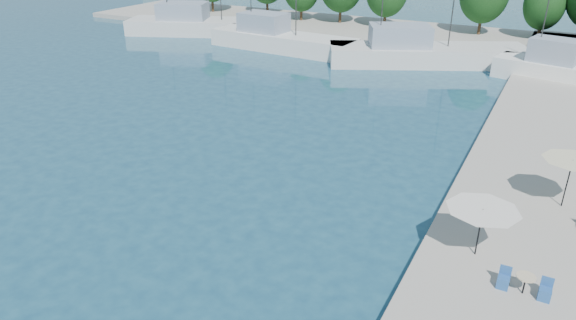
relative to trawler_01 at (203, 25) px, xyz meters
The scene contains 9 objects.
quay_far 25.16m from the trawler_01, 24.60° to the left, with size 90.00×16.00×0.60m, color #A4A094.
trawler_01 is the anchor object (origin of this frame).
trawler_02 13.10m from the trawler_01, 13.45° to the right, with size 17.04×5.55×10.20m.
trawler_03 28.35m from the trawler_01, ahead, with size 19.39×12.87×10.20m.
trawler_04 41.56m from the trawler_01, ahead, with size 13.48×6.26×10.20m.
tree_07 40.11m from the trawler_01, 19.74° to the left, with size 4.48×4.48×6.63m.
umbrella_white 51.53m from the trawler_01, 40.81° to the right, with size 2.90×2.90×2.10m.
umbrella_cream 50.23m from the trawler_01, 33.42° to the right, with size 2.69×2.69×2.41m.
cafe_table_02 54.11m from the trawler_01, 40.80° to the right, with size 1.82×0.70×0.76m.
Camera 1 is at (9.64, 4.00, 12.91)m, focal length 32.00 mm.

